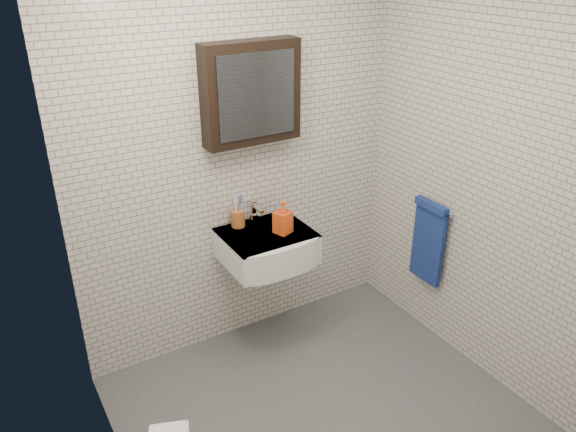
{
  "coord_description": "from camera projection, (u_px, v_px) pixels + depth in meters",
  "views": [
    {
      "loc": [
        -1.44,
        -1.98,
        2.49
      ],
      "look_at": [
        0.02,
        0.45,
        1.11
      ],
      "focal_mm": 35.0,
      "sensor_mm": 36.0,
      "label": 1
    }
  ],
  "objects": [
    {
      "name": "ground",
      "position": [
        325.0,
        414.0,
        3.29
      ],
      "size": [
        2.2,
        2.0,
        0.01
      ],
      "primitive_type": "cube",
      "color": "#46494E",
      "rests_on": "ground"
    },
    {
      "name": "room_shell",
      "position": [
        334.0,
        184.0,
        2.64
      ],
      "size": [
        2.22,
        2.02,
        2.51
      ],
      "color": "silver",
      "rests_on": "ground"
    },
    {
      "name": "washbasin",
      "position": [
        270.0,
        248.0,
        3.54
      ],
      "size": [
        0.55,
        0.5,
        0.2
      ],
      "color": "white",
      "rests_on": "room_shell"
    },
    {
      "name": "faucet",
      "position": [
        254.0,
        213.0,
        3.63
      ],
      "size": [
        0.06,
        0.2,
        0.15
      ],
      "color": "silver",
      "rests_on": "washbasin"
    },
    {
      "name": "mirror_cabinet",
      "position": [
        251.0,
        93.0,
        3.28
      ],
      "size": [
        0.6,
        0.15,
        0.6
      ],
      "color": "black",
      "rests_on": "room_shell"
    },
    {
      "name": "towel_rail",
      "position": [
        428.0,
        238.0,
        3.72
      ],
      "size": [
        0.09,
        0.3,
        0.58
      ],
      "color": "silver",
      "rests_on": "room_shell"
    },
    {
      "name": "toothbrush_cup",
      "position": [
        238.0,
        217.0,
        3.58
      ],
      "size": [
        0.11,
        0.11,
        0.24
      ],
      "rotation": [
        0.0,
        0.0,
        -0.33
      ],
      "color": "#AA5C2A",
      "rests_on": "washbasin"
    },
    {
      "name": "soap_bottle",
      "position": [
        283.0,
        217.0,
        3.49
      ],
      "size": [
        0.12,
        0.13,
        0.21
      ],
      "primitive_type": "imported",
      "rotation": [
        0.0,
        0.0,
        0.36
      ],
      "color": "orange",
      "rests_on": "washbasin"
    }
  ]
}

